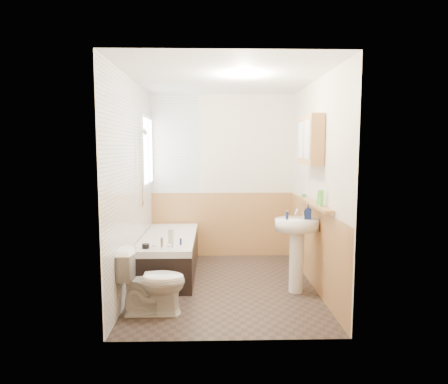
{
  "coord_description": "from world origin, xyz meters",
  "views": [
    {
      "loc": [
        -0.13,
        -4.76,
        1.7
      ],
      "look_at": [
        0.0,
        0.15,
        1.15
      ],
      "focal_mm": 32.0,
      "sensor_mm": 36.0,
      "label": 1
    }
  ],
  "objects_px": {
    "bathtub": "(169,254)",
    "pine_shelf": "(313,203)",
    "medicine_cabinet": "(311,140)",
    "toilet": "(152,282)",
    "sink": "(297,240)"
  },
  "relations": [
    {
      "from": "bathtub",
      "to": "pine_shelf",
      "type": "height_order",
      "value": "pine_shelf"
    },
    {
      "from": "bathtub",
      "to": "medicine_cabinet",
      "type": "bearing_deg",
      "value": -18.42
    },
    {
      "from": "pine_shelf",
      "to": "bathtub",
      "type": "bearing_deg",
      "value": 159.39
    },
    {
      "from": "toilet",
      "to": "pine_shelf",
      "type": "height_order",
      "value": "pine_shelf"
    },
    {
      "from": "bathtub",
      "to": "medicine_cabinet",
      "type": "distance_m",
      "value": 2.38
    },
    {
      "from": "toilet",
      "to": "pine_shelf",
      "type": "distance_m",
      "value": 2.04
    },
    {
      "from": "toilet",
      "to": "medicine_cabinet",
      "type": "height_order",
      "value": "medicine_cabinet"
    },
    {
      "from": "bathtub",
      "to": "toilet",
      "type": "distance_m",
      "value": 1.3
    },
    {
      "from": "toilet",
      "to": "sink",
      "type": "distance_m",
      "value": 1.72
    },
    {
      "from": "toilet",
      "to": "medicine_cabinet",
      "type": "distance_m",
      "value": 2.4
    },
    {
      "from": "sink",
      "to": "bathtub",
      "type": "bearing_deg",
      "value": 166.67
    },
    {
      "from": "sink",
      "to": "pine_shelf",
      "type": "relative_size",
      "value": 0.74
    },
    {
      "from": "pine_shelf",
      "to": "sink",
      "type": "bearing_deg",
      "value": -161.16
    },
    {
      "from": "medicine_cabinet",
      "to": "toilet",
      "type": "bearing_deg",
      "value": -157.87
    },
    {
      "from": "pine_shelf",
      "to": "medicine_cabinet",
      "type": "xyz_separation_m",
      "value": [
        -0.03,
        0.09,
        0.74
      ]
    }
  ]
}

